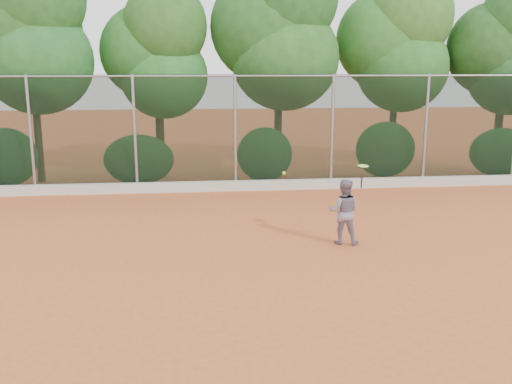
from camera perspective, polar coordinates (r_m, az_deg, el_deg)
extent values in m
plane|color=#C35D2E|center=(10.97, 0.55, -7.53)|extent=(80.00, 80.00, 0.00)
cube|color=beige|center=(17.47, -2.00, 0.63)|extent=(24.00, 0.20, 0.30)
imported|color=slate|center=(12.34, 8.76, -1.95)|extent=(0.81, 0.71, 1.41)
cube|color=black|center=(17.39, -2.09, 5.92)|extent=(24.00, 0.01, 3.50)
cylinder|color=gray|center=(17.28, -2.13, 11.53)|extent=(24.00, 0.06, 0.06)
cylinder|color=gray|center=(18.01, -21.59, 5.27)|extent=(0.09, 0.09, 3.50)
cylinder|color=gray|center=(17.45, -12.01, 5.67)|extent=(0.09, 0.09, 3.50)
cylinder|color=gray|center=(17.39, -2.09, 5.92)|extent=(0.09, 0.09, 3.50)
cylinder|color=gray|center=(17.85, 7.62, 5.99)|extent=(0.09, 0.09, 3.50)
cylinder|color=gray|center=(18.78, 16.60, 5.90)|extent=(0.09, 0.09, 3.50)
cylinder|color=#48331B|center=(19.94, -20.93, 5.09)|extent=(0.24, 0.24, 2.90)
ellipsoid|color=#2D762D|center=(19.66, -21.00, 12.17)|extent=(3.50, 2.90, 3.40)
ellipsoid|color=#2F6326|center=(20.11, -22.43, 14.91)|extent=(3.80, 3.10, 3.70)
cylinder|color=#3A2516|center=(19.74, -9.54, 4.94)|extent=(0.28, 0.28, 2.40)
ellipsoid|color=#216121|center=(19.46, -9.19, 11.35)|extent=(2.90, 2.40, 2.80)
ellipsoid|color=#20571D|center=(19.79, -10.72, 13.63)|extent=(3.20, 2.70, 3.10)
ellipsoid|color=#224F1B|center=(19.29, -9.09, 16.10)|extent=(2.70, 2.30, 2.90)
cylinder|color=#3F2A18|center=(19.57, 2.21, 5.93)|extent=(0.26, 0.26, 3.00)
ellipsoid|color=#38772D|center=(19.36, 2.92, 13.26)|extent=(3.60, 3.00, 3.50)
ellipsoid|color=#326F2A|center=(19.63, 1.31, 16.19)|extent=(3.90, 3.20, 3.80)
cylinder|color=#3E2918|center=(20.76, 13.46, 5.56)|extent=(0.24, 0.24, 2.70)
ellipsoid|color=#215B1F|center=(20.59, 14.43, 12.02)|extent=(3.20, 2.70, 3.10)
ellipsoid|color=#245A1E|center=(20.72, 12.93, 14.59)|extent=(3.50, 2.90, 3.40)
ellipsoid|color=#2A5A1F|center=(20.59, 15.07, 16.73)|extent=(3.00, 2.50, 3.10)
cylinder|color=#402D18|center=(21.92, 22.99, 5.00)|extent=(0.28, 0.28, 2.50)
ellipsoid|color=#2A6B29|center=(21.79, 24.10, 10.82)|extent=(3.00, 2.50, 2.90)
ellipsoid|color=#2F6024|center=(21.82, 22.73, 13.05)|extent=(3.30, 2.80, 3.20)
ellipsoid|color=#286B2A|center=(19.15, -23.67, 3.22)|extent=(1.90, 1.00, 1.80)
ellipsoid|color=#346C29|center=(18.36, -11.64, 3.18)|extent=(2.20, 1.16, 1.60)
ellipsoid|color=#34722B|center=(18.38, 0.88, 3.77)|extent=(1.80, 1.04, 1.76)
ellipsoid|color=#346D29|center=(19.26, 12.81, 4.17)|extent=(2.00, 1.10, 1.84)
ellipsoid|color=#306E2A|center=(20.91, 23.25, 3.69)|extent=(2.16, 1.12, 1.64)
cylinder|color=black|center=(12.34, 10.51, 1.02)|extent=(0.04, 0.07, 0.28)
torus|color=black|center=(12.22, 10.65, 2.57)|extent=(0.30, 0.30, 0.06)
cylinder|color=#BFE543|center=(12.22, 10.65, 2.57)|extent=(0.25, 0.25, 0.04)
sphere|color=gold|center=(11.63, 2.81, 1.91)|extent=(0.07, 0.07, 0.07)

